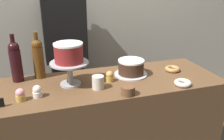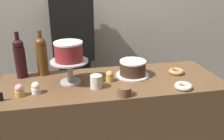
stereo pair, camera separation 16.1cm
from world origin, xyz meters
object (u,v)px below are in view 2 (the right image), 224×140
at_px(white_layer_cake, 69,51).
at_px(coffee_cup_ceramic, 96,82).
at_px(cupcake_vanilla, 36,88).
at_px(cupcake_strawberry, 19,90).
at_px(wine_bottle_dark_red, 20,58).
at_px(barista_figure, 74,59).
at_px(cupcake_caramel, 110,77).
at_px(donut_maple, 176,71).
at_px(cake_stand_pedestal, 70,68).
at_px(cookie_stack, 124,91).
at_px(donut_sugar, 183,86).
at_px(wine_bottle_amber, 42,55).
at_px(chocolate_round_cake, 133,68).

height_order(white_layer_cake, coffee_cup_ceramic, white_layer_cake).
relative_size(cupcake_vanilla, cupcake_strawberry, 1.00).
relative_size(wine_bottle_dark_red, barista_figure, 0.20).
xyz_separation_m(cupcake_caramel, donut_maple, (0.51, 0.04, -0.02)).
bearing_deg(coffee_cup_ceramic, barista_figure, 98.24).
height_order(cupcake_caramel, coffee_cup_ceramic, coffee_cup_ceramic).
height_order(cake_stand_pedestal, white_layer_cake, white_layer_cake).
distance_m(donut_maple, coffee_cup_ceramic, 0.62).
xyz_separation_m(cookie_stack, coffee_cup_ceramic, (-0.15, 0.14, 0.01)).
distance_m(cupcake_strawberry, barista_figure, 0.84).
height_order(cupcake_caramel, barista_figure, barista_figure).
bearing_deg(barista_figure, coffee_cup_ceramic, -81.76).
relative_size(cupcake_strawberry, cupcake_caramel, 1.00).
bearing_deg(donut_sugar, wine_bottle_amber, 154.62).
distance_m(chocolate_round_cake, cookie_stack, 0.32).
relative_size(wine_bottle_amber, donut_maple, 2.91).
xyz_separation_m(cake_stand_pedestal, coffee_cup_ceramic, (0.16, -0.11, -0.07)).
bearing_deg(donut_maple, wine_bottle_dark_red, 171.90).
bearing_deg(cake_stand_pedestal, donut_maple, 1.02).
relative_size(wine_bottle_amber, barista_figure, 0.20).
bearing_deg(cupcake_strawberry, donut_maple, 7.76).
height_order(cupcake_strawberry, donut_sugar, cupcake_strawberry).
xyz_separation_m(wine_bottle_dark_red, cupcake_caramel, (0.59, -0.20, -0.11)).
height_order(wine_bottle_amber, donut_sugar, wine_bottle_amber).
height_order(wine_bottle_amber, coffee_cup_ceramic, wine_bottle_amber).
distance_m(cake_stand_pedestal, wine_bottle_amber, 0.27).
xyz_separation_m(chocolate_round_cake, wine_bottle_amber, (-0.63, 0.15, 0.08)).
bearing_deg(cupcake_caramel, cake_stand_pedestal, 173.49).
relative_size(donut_maple, donut_sugar, 1.00).
relative_size(donut_sugar, cookie_stack, 1.33).
bearing_deg(cake_stand_pedestal, cupcake_strawberry, -156.49).
height_order(wine_bottle_dark_red, cupcake_vanilla, wine_bottle_dark_red).
bearing_deg(donut_sugar, cookie_stack, -177.25).
xyz_separation_m(wine_bottle_amber, coffee_cup_ceramic, (0.35, -0.30, -0.10)).
distance_m(wine_bottle_amber, donut_sugar, 0.99).
xyz_separation_m(cake_stand_pedestal, donut_sugar, (0.70, -0.23, -0.09)).
bearing_deg(wine_bottle_dark_red, wine_bottle_amber, 7.66).
relative_size(cake_stand_pedestal, chocolate_round_cake, 1.33).
xyz_separation_m(cupcake_vanilla, donut_maple, (0.98, 0.13, -0.02)).
xyz_separation_m(wine_bottle_dark_red, cupcake_vanilla, (0.12, -0.29, -0.11)).
height_order(chocolate_round_cake, cupcake_vanilla, chocolate_round_cake).
distance_m(cupcake_caramel, donut_maple, 0.51).
distance_m(cake_stand_pedestal, cupcake_vanilla, 0.25).
bearing_deg(cake_stand_pedestal, cupcake_vanilla, -151.12).
bearing_deg(donut_sugar, barista_figure, 127.17).
relative_size(wine_bottle_dark_red, cupcake_strawberry, 4.38).
height_order(cake_stand_pedestal, donut_maple, cake_stand_pedestal).
bearing_deg(wine_bottle_dark_red, white_layer_cake, -27.15).
bearing_deg(coffee_cup_ceramic, cupcake_vanilla, -179.28).
height_order(chocolate_round_cake, coffee_cup_ceramic, chocolate_round_cake).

